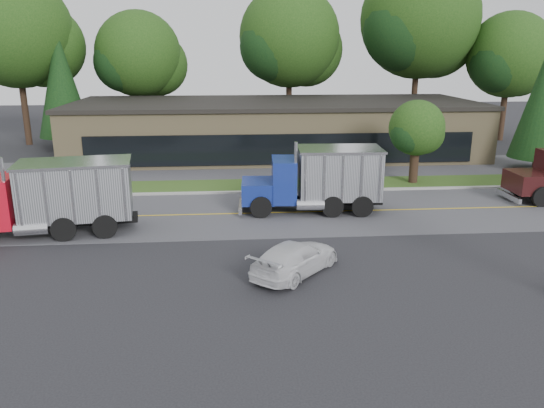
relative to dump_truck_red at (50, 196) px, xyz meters
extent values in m
plane|color=#2B2B30|center=(10.02, -6.53, -1.81)|extent=(140.00, 140.00, 0.00)
cube|color=#5C5C61|center=(10.02, 2.47, -1.81)|extent=(60.00, 8.00, 0.02)
cube|color=gold|center=(10.02, 2.47, -1.81)|extent=(60.00, 0.12, 0.01)
cube|color=#9E9E99|center=(10.02, 6.67, -1.81)|extent=(60.00, 0.30, 0.12)
cube|color=#33561D|center=(10.02, 8.47, -1.81)|extent=(60.00, 3.40, 0.03)
cube|color=#5C5C61|center=(10.02, 13.47, -1.81)|extent=(60.00, 7.00, 0.02)
cube|color=#9A865E|center=(12.02, 19.47, 0.19)|extent=(32.00, 12.00, 4.00)
cylinder|color=#382619|center=(-9.98, 25.47, 0.85)|extent=(0.56, 0.56, 5.31)
sphere|color=#193C10|center=(-9.98, 25.47, 8.05)|extent=(9.70, 9.70, 9.70)
sphere|color=#193C10|center=(-8.17, 26.68, 6.84)|extent=(7.28, 7.28, 7.28)
cylinder|color=#382619|center=(0.02, 27.47, 0.33)|extent=(0.56, 0.56, 4.28)
sphere|color=#193C10|center=(0.02, 27.47, 6.14)|extent=(7.82, 7.82, 7.82)
sphere|color=#193C10|center=(1.48, 28.44, 5.16)|extent=(5.86, 5.86, 5.86)
sphere|color=black|center=(-1.21, 26.73, 5.40)|extent=(5.38, 5.38, 5.38)
cylinder|color=#382619|center=(14.02, 27.47, 0.75)|extent=(0.56, 0.56, 5.11)
sphere|color=#193C10|center=(14.02, 27.47, 7.69)|extent=(9.35, 9.35, 9.35)
sphere|color=#193C10|center=(15.77, 28.63, 6.52)|extent=(7.01, 7.01, 7.01)
sphere|color=black|center=(12.55, 26.59, 6.81)|extent=(6.43, 6.43, 6.43)
cylinder|color=#382619|center=(26.02, 26.47, 1.17)|extent=(0.56, 0.56, 5.96)
sphere|color=#193C10|center=(26.02, 26.47, 9.26)|extent=(10.90, 10.90, 10.90)
sphere|color=#193C10|center=(28.06, 27.83, 7.90)|extent=(8.17, 8.17, 8.17)
sphere|color=black|center=(24.31, 25.44, 8.24)|extent=(7.49, 7.49, 7.49)
cylinder|color=#382619|center=(34.02, 24.47, 0.31)|extent=(0.56, 0.56, 4.24)
sphere|color=#193C10|center=(34.02, 24.47, 6.07)|extent=(7.75, 7.75, 7.75)
sphere|color=#193C10|center=(35.47, 25.43, 5.10)|extent=(5.81, 5.81, 5.81)
sphere|color=black|center=(32.80, 23.74, 5.34)|extent=(5.33, 5.33, 5.33)
cylinder|color=#382619|center=(-5.98, 23.47, -1.31)|extent=(0.44, 0.44, 1.00)
cone|color=black|center=(-5.98, 23.47, 3.75)|extent=(4.45, 4.45, 9.10)
cylinder|color=#382619|center=(30.02, 11.47, -1.31)|extent=(0.44, 0.44, 1.00)
cylinder|color=#382619|center=(20.02, 8.47, -0.85)|extent=(0.56, 0.56, 1.91)
sphere|color=#193C10|center=(20.02, 8.47, 1.74)|extent=(3.49, 3.49, 3.49)
sphere|color=#193C10|center=(20.67, 8.90, 1.30)|extent=(2.62, 2.62, 2.62)
sphere|color=black|center=(19.47, 8.14, 1.41)|extent=(2.40, 2.40, 2.40)
cube|color=black|center=(-0.24, -0.03, -1.24)|extent=(8.19, 2.15, 0.28)
cube|color=silver|center=(1.16, 0.17, 0.21)|extent=(5.17, 3.17, 2.50)
cube|color=silver|center=(1.16, 0.17, 1.51)|extent=(5.34, 3.34, 0.12)
cylinder|color=black|center=(1.35, 1.36, -1.24)|extent=(1.14, 0.50, 1.10)
cylinder|color=black|center=(1.68, -0.92, -1.24)|extent=(1.14, 0.50, 1.10)
cube|color=black|center=(12.71, 2.70, -1.24)|extent=(7.03, 1.35, 0.28)
cube|color=navy|center=(9.68, 2.85, -0.69)|extent=(1.78, 2.38, 1.10)
cube|color=navy|center=(11.04, 2.78, -0.09)|extent=(1.33, 2.46, 2.20)
cube|color=black|center=(10.51, 2.81, 0.31)|extent=(0.17, 2.10, 0.90)
cube|color=silver|center=(13.92, 2.64, 0.21)|extent=(4.30, 2.71, 2.50)
cube|color=silver|center=(13.92, 2.64, 1.51)|extent=(4.45, 2.86, 0.12)
cylinder|color=black|center=(9.89, 3.99, -1.24)|extent=(1.12, 0.40, 1.10)
cylinder|color=black|center=(9.77, 1.70, -1.24)|extent=(1.12, 0.40, 1.10)
cylinder|color=black|center=(14.28, 3.77, -1.24)|extent=(1.12, 0.40, 1.10)
cylinder|color=black|center=(14.17, 1.47, -1.24)|extent=(1.12, 0.40, 1.10)
cube|color=black|center=(24.95, 3.65, -0.69)|extent=(1.94, 2.31, 1.10)
cylinder|color=black|center=(25.11, 4.80, -1.24)|extent=(1.10, 0.36, 1.10)
cylinder|color=black|center=(25.13, 2.50, -1.24)|extent=(1.10, 0.36, 1.10)
imported|color=silver|center=(10.65, -5.42, -1.19)|extent=(4.11, 4.36, 1.24)
camera|label=1|loc=(8.28, -24.05, 6.36)|focal=35.00mm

